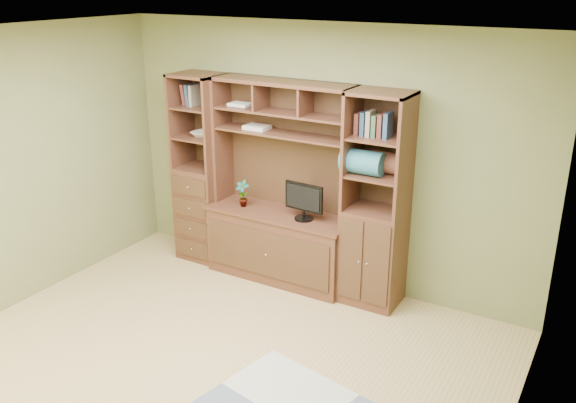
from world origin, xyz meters
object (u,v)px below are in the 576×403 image
Objects in this scene: center_hutch at (279,185)px; monitor at (304,195)px; right_tower at (376,202)px; left_tower at (201,169)px.

center_hutch is 4.00× the size of monitor.
right_tower is (1.02, 0.04, 0.00)m from center_hutch.
left_tower is at bearing 177.71° from center_hutch.
center_hutch and left_tower have the same top height.
left_tower is 1.31m from monitor.
monitor is (1.31, -0.07, -0.04)m from left_tower.
left_tower is 2.02m from right_tower.
left_tower is at bearing 180.00° from right_tower.
left_tower reaches higher than monitor.
right_tower is (2.02, 0.00, 0.00)m from left_tower.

